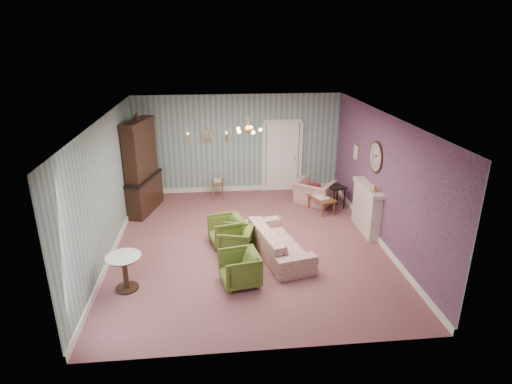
{
  "coord_description": "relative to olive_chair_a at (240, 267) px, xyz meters",
  "views": [
    {
      "loc": [
        -0.72,
        -8.65,
        4.53
      ],
      "look_at": [
        0.2,
        0.4,
        1.1
      ],
      "focal_mm": 29.78,
      "sensor_mm": 36.0,
      "label": 1
    }
  ],
  "objects": [
    {
      "name": "fireplace",
      "position": [
        3.18,
        2.04,
        0.22
      ],
      "size": [
        0.3,
        1.4,
        1.16
      ],
      "primitive_type": null,
      "color": "beige",
      "rests_on": "floor"
    },
    {
      "name": "sconce_right",
      "position": [
        -0.03,
        5.08,
        1.34
      ],
      "size": [
        0.16,
        0.12,
        0.3
      ],
      "primitive_type": null,
      "color": "gold",
      "rests_on": "wall_back"
    },
    {
      "name": "wall_back",
      "position": [
        0.32,
        5.14,
        1.09
      ],
      "size": [
        6.0,
        0.0,
        6.0
      ],
      "primitive_type": "plane",
      "rotation": [
        1.57,
        0.0,
        0.0
      ],
      "color": "slate",
      "rests_on": "ground"
    },
    {
      "name": "door",
      "position": [
        1.62,
        5.1,
        0.72
      ],
      "size": [
        1.12,
        0.12,
        2.16
      ],
      "primitive_type": null,
      "color": "white",
      "rests_on": "floor"
    },
    {
      "name": "pedestal_table",
      "position": [
        -2.13,
        0.04,
        -0.01
      ],
      "size": [
        0.8,
        0.8,
        0.71
      ],
      "primitive_type": null,
      "rotation": [
        0.0,
        0.0,
        -0.28
      ],
      "color": "black",
      "rests_on": "floor"
    },
    {
      "name": "sofa_chintz",
      "position": [
        0.91,
        1.05,
        0.06
      ],
      "size": [
        1.1,
        2.22,
        0.83
      ],
      "primitive_type": "imported",
      "rotation": [
        0.0,
        0.0,
        1.81
      ],
      "color": "#953C47",
      "rests_on": "floor"
    },
    {
      "name": "side_table_black",
      "position": [
        2.85,
        3.49,
        -0.05
      ],
      "size": [
        0.53,
        0.53,
        0.63
      ],
      "primitive_type": null,
      "rotation": [
        0.0,
        0.0,
        0.32
      ],
      "color": "black",
      "rests_on": "floor"
    },
    {
      "name": "chandelier",
      "position": [
        0.32,
        1.64,
        2.27
      ],
      "size": [
        0.56,
        0.56,
        0.36
      ],
      "primitive_type": null,
      "color": "gold",
      "rests_on": "ceiling"
    },
    {
      "name": "olive_chair_a",
      "position": [
        0.0,
        0.0,
        0.0
      ],
      "size": [
        0.77,
        0.81,
        0.72
      ],
      "primitive_type": "imported",
      "rotation": [
        0.0,
        0.0,
        -1.39
      ],
      "color": "#516021",
      "rests_on": "floor"
    },
    {
      "name": "floor",
      "position": [
        0.32,
        1.64,
        -0.36
      ],
      "size": [
        7.0,
        7.0,
        0.0
      ],
      "primitive_type": "plane",
      "color": "#844D51",
      "rests_on": "ground"
    },
    {
      "name": "wall_right_floral",
      "position": [
        3.3,
        1.64,
        1.09
      ],
      "size": [
        0.0,
        7.0,
        7.0
      ],
      "primitive_type": "plane",
      "rotation": [
        1.57,
        0.0,
        -1.57
      ],
      "color": "#A85473",
      "rests_on": "ground"
    },
    {
      "name": "burgundy_cushion",
      "position": [
        2.28,
        3.72,
        0.12
      ],
      "size": [
        0.41,
        0.28,
        0.39
      ],
      "primitive_type": "cube",
      "rotation": [
        0.17,
        0.0,
        -0.35
      ],
      "color": "maroon",
      "rests_on": "wingback_chair"
    },
    {
      "name": "olive_chair_c",
      "position": [
        -0.2,
        1.67,
        0.0
      ],
      "size": [
        0.81,
        0.84,
        0.72
      ],
      "primitive_type": "imported",
      "rotation": [
        0.0,
        0.0,
        -1.32
      ],
      "color": "#516021",
      "rests_on": "floor"
    },
    {
      "name": "nesting_table",
      "position": [
        -0.34,
        4.57,
        -0.07
      ],
      "size": [
        0.35,
        0.45,
        0.57
      ],
      "primitive_type": null,
      "rotation": [
        0.0,
        0.0,
        0.02
      ],
      "color": "brown",
      "rests_on": "floor"
    },
    {
      "name": "ceiling",
      "position": [
        0.32,
        1.64,
        2.54
      ],
      "size": [
        7.0,
        7.0,
        0.0
      ],
      "primitive_type": "plane",
      "rotation": [
        3.14,
        0.0,
        0.0
      ],
      "color": "white",
      "rests_on": "ground"
    },
    {
      "name": "wingback_chair",
      "position": [
        2.33,
        3.87,
        0.09
      ],
      "size": [
        1.21,
        1.15,
        0.89
      ],
      "primitive_type": "imported",
      "rotation": [
        0.0,
        0.0,
        2.49
      ],
      "color": "#953C47",
      "rests_on": "floor"
    },
    {
      "name": "wall_left",
      "position": [
        -2.68,
        1.64,
        1.09
      ],
      "size": [
        0.0,
        7.0,
        7.0
      ],
      "primitive_type": "plane",
      "rotation": [
        1.57,
        0.0,
        1.57
      ],
      "color": "slate",
      "rests_on": "ground"
    },
    {
      "name": "wall_right",
      "position": [
        3.32,
        1.64,
        1.09
      ],
      "size": [
        0.0,
        7.0,
        7.0
      ],
      "primitive_type": "plane",
      "rotation": [
        1.57,
        0.0,
        -1.57
      ],
      "color": "slate",
      "rests_on": "ground"
    },
    {
      "name": "dresser",
      "position": [
        -2.33,
        3.86,
        0.95
      ],
      "size": [
        0.93,
        1.65,
        2.61
      ],
      "primitive_type": null,
      "rotation": [
        0.0,
        0.0,
        -0.26
      ],
      "color": "black",
      "rests_on": "floor"
    },
    {
      "name": "mantel_vase",
      "position": [
        3.16,
        1.64,
        0.87
      ],
      "size": [
        0.15,
        0.15,
        0.15
      ],
      "primitive_type": "imported",
      "color": "gold",
      "rests_on": "fireplace"
    },
    {
      "name": "sconce_left",
      "position": [
        -1.13,
        5.08,
        1.34
      ],
      "size": [
        0.16,
        0.12,
        0.3
      ],
      "primitive_type": null,
      "color": "gold",
      "rests_on": "wall_back"
    },
    {
      "name": "coffee_table",
      "position": [
        2.4,
        3.3,
        -0.15
      ],
      "size": [
        0.69,
        0.91,
        0.41
      ],
      "primitive_type": null,
      "rotation": [
        0.0,
        0.0,
        0.33
      ],
      "color": "brown",
      "rests_on": "floor"
    },
    {
      "name": "gilt_mirror_back",
      "position": [
        -0.58,
        5.1,
        1.34
      ],
      "size": [
        0.28,
        0.06,
        0.36
      ],
      "primitive_type": null,
      "color": "gold",
      "rests_on": "wall_back"
    },
    {
      "name": "wall_front",
      "position": [
        0.32,
        -1.86,
        1.09
      ],
      "size": [
        6.0,
        0.0,
        6.0
      ],
      "primitive_type": "plane",
      "rotation": [
        -1.57,
        0.0,
        0.0
      ],
      "color": "slate",
      "rests_on": "ground"
    },
    {
      "name": "olive_chair_b",
      "position": [
        -0.01,
        1.15,
        -0.01
      ],
      "size": [
        0.79,
        0.82,
        0.7
      ],
      "primitive_type": "imported",
      "rotation": [
        0.0,
        0.0,
        -1.84
      ],
      "color": "#516021",
      "rests_on": "floor"
    },
    {
      "name": "oval_mirror",
      "position": [
        3.28,
        2.04,
        1.49
      ],
      "size": [
        0.04,
        0.76,
        0.84
      ],
      "primitive_type": null,
      "color": "white",
      "rests_on": "wall_right"
    },
    {
      "name": "framed_print",
      "position": [
        3.29,
        3.39,
        1.24
      ],
      "size": [
        0.04,
        0.34,
        0.42
      ],
      "primitive_type": null,
      "color": "gold",
      "rests_on": "wall_right"
    }
  ]
}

